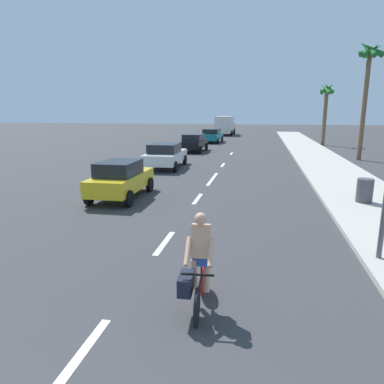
{
  "coord_description": "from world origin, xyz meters",
  "views": [
    {
      "loc": [
        2.51,
        -0.63,
        3.54
      ],
      "look_at": [
        0.46,
        9.75,
        1.1
      ],
      "focal_mm": 32.88,
      "sensor_mm": 36.0,
      "label": 1
    }
  ],
  "objects": [
    {
      "name": "lane_stripe_4",
      "position": [
        0.0,
        16.83,
        0.0
      ],
      "size": [
        0.16,
        1.8,
        0.01
      ],
      "primitive_type": "cube",
      "color": "white",
      "rests_on": "ground"
    },
    {
      "name": "lane_stripe_5",
      "position": [
        0.0,
        18.65,
        0.0
      ],
      "size": [
        0.16,
        1.8,
        0.01
      ],
      "primitive_type": "cube",
      "color": "white",
      "rests_on": "ground"
    },
    {
      "name": "delivery_truck",
      "position": [
        -3.08,
        53.44,
        1.5
      ],
      "size": [
        2.77,
        6.29,
        2.8
      ],
      "rotation": [
        0.0,
        0.0,
        -0.02
      ],
      "color": "beige",
      "rests_on": "ground"
    },
    {
      "name": "parked_car_black",
      "position": [
        -3.47,
        30.38,
        0.84
      ],
      "size": [
        2.07,
        4.31,
        1.57
      ],
      "rotation": [
        0.0,
        0.0,
        -0.03
      ],
      "color": "black",
      "rests_on": "ground"
    },
    {
      "name": "parked_car_white",
      "position": [
        -3.48,
        20.91,
        0.84
      ],
      "size": [
        2.23,
        4.66,
        1.57
      ],
      "rotation": [
        0.0,
        0.0,
        0.03
      ],
      "color": "white",
      "rests_on": "ground"
    },
    {
      "name": "lane_stripe_2",
      "position": [
        0.0,
        8.16,
        0.0
      ],
      "size": [
        0.16,
        1.8,
        0.01
      ],
      "primitive_type": "cube",
      "color": "white",
      "rests_on": "ground"
    },
    {
      "name": "lane_stripe_3",
      "position": [
        0.0,
        13.25,
        0.0
      ],
      "size": [
        0.16,
        1.8,
        0.01
      ],
      "primitive_type": "cube",
      "color": "white",
      "rests_on": "ground"
    },
    {
      "name": "palm_tree_distant",
      "position": [
        8.86,
        38.92,
        4.74
      ],
      "size": [
        1.67,
        1.82,
        6.59
      ],
      "color": "brown",
      "rests_on": "ground"
    },
    {
      "name": "lane_stripe_6",
      "position": [
        0.0,
        22.82,
        0.0
      ],
      "size": [
        0.16,
        1.8,
        0.01
      ],
      "primitive_type": "cube",
      "color": "white",
      "rests_on": "ground"
    },
    {
      "name": "palm_tree_far",
      "position": [
        9.62,
        27.24,
        6.36
      ],
      "size": [
        1.86,
        1.71,
        8.43
      ],
      "color": "brown",
      "rests_on": "ground"
    },
    {
      "name": "cyclist",
      "position": [
        1.48,
        5.08,
        0.83
      ],
      "size": [
        0.65,
        1.71,
        1.82
      ],
      "rotation": [
        0.0,
        0.0,
        3.21
      ],
      "color": "black",
      "rests_on": "ground"
    },
    {
      "name": "parked_car_yellow",
      "position": [
        -3.15,
        12.78,
        0.83
      ],
      "size": [
        1.84,
        3.89,
        1.57
      ],
      "rotation": [
        0.0,
        0.0,
        0.01
      ],
      "color": "gold",
      "rests_on": "ground"
    },
    {
      "name": "parked_car_teal",
      "position": [
        -3.18,
        39.99,
        0.84
      ],
      "size": [
        2.27,
        4.66,
        1.57
      ],
      "rotation": [
        0.0,
        0.0,
        -0.04
      ],
      "color": "#14727A",
      "rests_on": "ground"
    },
    {
      "name": "sidewalk_strip",
      "position": [
        6.76,
        22.0,
        0.07
      ],
      "size": [
        3.6,
        80.0,
        0.14
      ],
      "primitive_type": "cube",
      "color": "#B2ADA3",
      "rests_on": "ground"
    },
    {
      "name": "lane_stripe_1",
      "position": [
        0.0,
        3.52,
        0.0
      ],
      "size": [
        0.16,
        1.8,
        0.01
      ],
      "primitive_type": "cube",
      "color": "white",
      "rests_on": "ground"
    },
    {
      "name": "lane_stripe_7",
      "position": [
        0.0,
        29.52,
        0.0
      ],
      "size": [
        0.16,
        1.8,
        0.01
      ],
      "primitive_type": "cube",
      "color": "white",
      "rests_on": "ground"
    },
    {
      "name": "trash_bin_near",
      "position": [
        6.44,
        13.45,
        0.59
      ],
      "size": [
        0.6,
        0.6,
        0.9
      ],
      "primitive_type": "cylinder",
      "color": "#47474C",
      "rests_on": "sidewalk_strip"
    },
    {
      "name": "ground_plane",
      "position": [
        0.0,
        20.0,
        0.0
      ],
      "size": [
        160.0,
        160.0,
        0.0
      ],
      "primitive_type": "plane",
      "color": "#38383A"
    }
  ]
}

